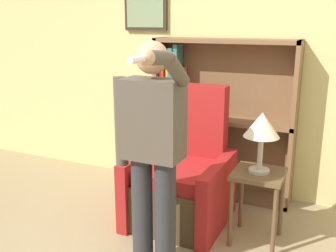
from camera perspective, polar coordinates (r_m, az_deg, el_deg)
name	(u,v)px	position (r m, az deg, el deg)	size (l,w,h in m)	color
wall_back	(252,58)	(3.98, 12.12, 9.63)	(8.00, 0.11, 2.80)	#DBCC84
bookcase	(207,120)	(4.04, 5.68, 0.84)	(1.41, 0.28, 1.59)	brown
armchair	(183,181)	(3.56, 2.14, -7.91)	(0.81, 0.85, 1.20)	#4C3823
person_standing	(152,147)	(2.66, -2.35, -3.00)	(0.55, 0.78, 1.63)	#2D2D33
side_table	(258,186)	(3.24, 12.94, -8.50)	(0.39, 0.39, 0.60)	brown
table_lamp	(262,127)	(3.09, 13.45, -0.21)	(0.28, 0.28, 0.48)	#B7B2A8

